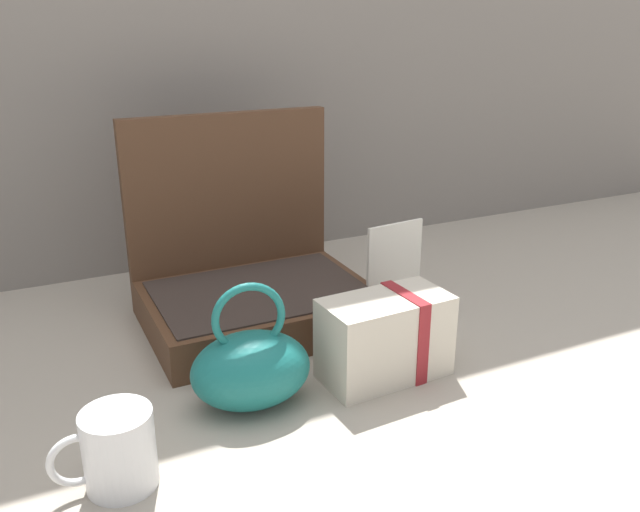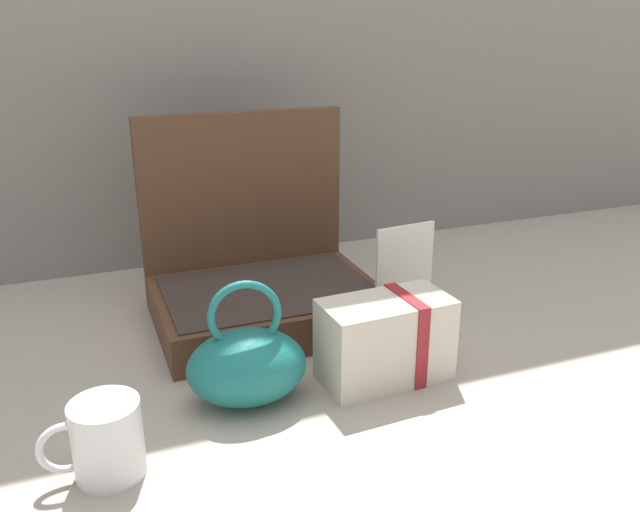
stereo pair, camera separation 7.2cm
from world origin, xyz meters
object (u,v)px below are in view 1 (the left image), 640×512
(cream_toiletry_bag, at_px, (387,337))
(info_card_left, at_px, (394,270))
(coffee_mug, at_px, (117,450))
(teal_pouch_handbag, at_px, (251,368))
(open_suitcase, at_px, (250,277))

(cream_toiletry_bag, relative_size, info_card_left, 1.12)
(coffee_mug, bearing_deg, teal_pouch_handbag, 25.24)
(teal_pouch_handbag, xyz_separation_m, cream_toiletry_bag, (0.21, -0.01, 0.01))
(teal_pouch_handbag, xyz_separation_m, coffee_mug, (-0.20, -0.09, -0.01))
(teal_pouch_handbag, bearing_deg, coffee_mug, -154.76)
(open_suitcase, distance_m, teal_pouch_handbag, 0.29)
(info_card_left, bearing_deg, coffee_mug, -159.57)
(teal_pouch_handbag, relative_size, cream_toiletry_bag, 0.94)
(open_suitcase, bearing_deg, teal_pouch_handbag, -110.14)
(cream_toiletry_bag, bearing_deg, teal_pouch_handbag, 176.91)
(open_suitcase, relative_size, cream_toiletry_bag, 1.95)
(cream_toiletry_bag, distance_m, info_card_left, 0.22)
(coffee_mug, distance_m, info_card_left, 0.60)
(open_suitcase, height_order, teal_pouch_handbag, open_suitcase)
(open_suitcase, bearing_deg, info_card_left, -24.14)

